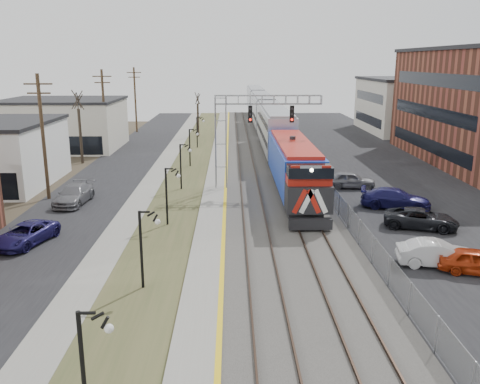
{
  "coord_description": "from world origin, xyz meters",
  "views": [
    {
      "loc": [
        0.4,
        -15.21,
        10.92
      ],
      "look_at": [
        0.96,
        16.94,
        2.6
      ],
      "focal_mm": 38.0,
      "sensor_mm": 36.0,
      "label": 1
    }
  ],
  "objects_px": {
    "train": "(265,117)",
    "signal_gantry": "(241,126)",
    "car_lot_a": "(477,262)",
    "car_lot_b": "(437,254)"
  },
  "relations": [
    {
      "from": "car_lot_a",
      "to": "train",
      "type": "bearing_deg",
      "value": 26.78
    },
    {
      "from": "signal_gantry",
      "to": "car_lot_b",
      "type": "xyz_separation_m",
      "value": [
        10.38,
        -17.5,
        -4.88
      ]
    },
    {
      "from": "signal_gantry",
      "to": "car_lot_a",
      "type": "xyz_separation_m",
      "value": [
        12.08,
        -18.56,
        -4.92
      ]
    },
    {
      "from": "train",
      "to": "signal_gantry",
      "type": "xyz_separation_m",
      "value": [
        -4.28,
        -32.39,
        2.67
      ]
    },
    {
      "from": "train",
      "to": "car_lot_b",
      "type": "height_order",
      "value": "train"
    },
    {
      "from": "train",
      "to": "car_lot_b",
      "type": "distance_m",
      "value": 50.31
    },
    {
      "from": "signal_gantry",
      "to": "car_lot_b",
      "type": "relative_size",
      "value": 2.11
    },
    {
      "from": "train",
      "to": "car_lot_a",
      "type": "relative_size",
      "value": 21.8
    },
    {
      "from": "signal_gantry",
      "to": "car_lot_b",
      "type": "height_order",
      "value": "signal_gantry"
    },
    {
      "from": "signal_gantry",
      "to": "car_lot_b",
      "type": "bearing_deg",
      "value": -59.32
    }
  ]
}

